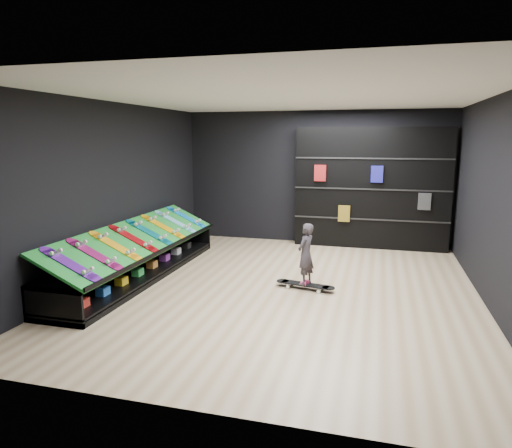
% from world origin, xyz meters
% --- Properties ---
extents(floor, '(6.00, 7.00, 0.01)m').
position_xyz_m(floor, '(0.00, 0.00, 0.00)').
color(floor, tan).
rests_on(floor, ground).
extents(ceiling, '(6.00, 7.00, 0.01)m').
position_xyz_m(ceiling, '(0.00, 0.00, 3.00)').
color(ceiling, white).
rests_on(ceiling, ground).
extents(wall_back, '(6.00, 0.02, 3.00)m').
position_xyz_m(wall_back, '(0.00, 3.50, 1.50)').
color(wall_back, black).
rests_on(wall_back, ground).
extents(wall_front, '(6.00, 0.02, 3.00)m').
position_xyz_m(wall_front, '(0.00, -3.50, 1.50)').
color(wall_front, black).
rests_on(wall_front, ground).
extents(wall_left, '(0.02, 7.00, 3.00)m').
position_xyz_m(wall_left, '(-3.00, 0.00, 1.50)').
color(wall_left, black).
rests_on(wall_left, ground).
extents(wall_right, '(0.02, 7.00, 3.00)m').
position_xyz_m(wall_right, '(3.00, 0.00, 1.50)').
color(wall_right, black).
rests_on(wall_right, ground).
extents(display_rack, '(0.90, 4.50, 0.50)m').
position_xyz_m(display_rack, '(-2.55, 0.00, 0.25)').
color(display_rack, black).
rests_on(display_rack, ground).
extents(turf_ramp, '(0.92, 4.50, 0.46)m').
position_xyz_m(turf_ramp, '(-2.50, 0.00, 0.71)').
color(turf_ramp, '#116E20').
rests_on(turf_ramp, display_rack).
extents(back_shelving, '(3.28, 0.38, 2.62)m').
position_xyz_m(back_shelving, '(1.26, 3.32, 1.31)').
color(back_shelving, black).
rests_on(back_shelving, ground).
extents(floor_skateboard, '(1.00, 0.41, 0.09)m').
position_xyz_m(floor_skateboard, '(0.35, 0.07, 0.04)').
color(floor_skateboard, black).
rests_on(floor_skateboard, ground).
extents(child, '(0.22, 0.26, 0.59)m').
position_xyz_m(child, '(0.35, 0.07, 0.39)').
color(child, black).
rests_on(child, floor_skateboard).
extents(display_board_0, '(0.93, 0.22, 0.50)m').
position_xyz_m(display_board_0, '(-2.49, -1.90, 0.74)').
color(display_board_0, purple).
rests_on(display_board_0, turf_ramp).
extents(display_board_1, '(0.93, 0.22, 0.50)m').
position_xyz_m(display_board_1, '(-2.49, -1.36, 0.74)').
color(display_board_1, '#E5198C').
rests_on(display_board_1, turf_ramp).
extents(display_board_2, '(0.93, 0.22, 0.50)m').
position_xyz_m(display_board_2, '(-2.49, -0.81, 0.74)').
color(display_board_2, orange).
rests_on(display_board_2, turf_ramp).
extents(display_board_3, '(0.93, 0.22, 0.50)m').
position_xyz_m(display_board_3, '(-2.49, -0.27, 0.74)').
color(display_board_3, red).
rests_on(display_board_3, turf_ramp).
extents(display_board_4, '(0.93, 0.22, 0.50)m').
position_xyz_m(display_board_4, '(-2.49, 0.27, 0.74)').
color(display_board_4, '#0C8C99').
rests_on(display_board_4, turf_ramp).
extents(display_board_5, '(0.93, 0.22, 0.50)m').
position_xyz_m(display_board_5, '(-2.49, 0.81, 0.74)').
color(display_board_5, yellow).
rests_on(display_board_5, turf_ramp).
extents(display_board_6, '(0.93, 0.22, 0.50)m').
position_xyz_m(display_board_6, '(-2.49, 1.36, 0.74)').
color(display_board_6, '#0CB2E5').
rests_on(display_board_6, turf_ramp).
extents(display_board_7, '(0.93, 0.22, 0.50)m').
position_xyz_m(display_board_7, '(-2.49, 1.90, 0.74)').
color(display_board_7, blue).
rests_on(display_board_7, turf_ramp).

